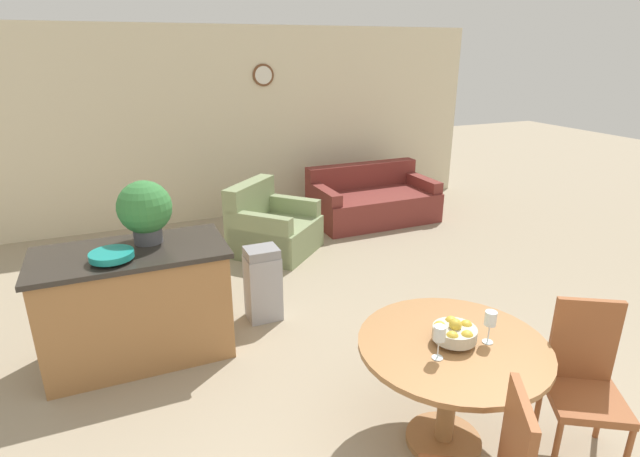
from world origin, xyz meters
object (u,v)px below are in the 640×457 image
at_px(trash_bin, 263,284).
at_px(wine_glass_left, 439,335).
at_px(potted_plant, 145,209).
at_px(armchair, 272,229).
at_px(kitchen_island, 137,304).
at_px(dining_chair_near_right, 584,376).
at_px(dining_table, 451,367).
at_px(fruit_bowl, 455,332).
at_px(teal_bowl, 112,255).
at_px(couch, 372,201).
at_px(wine_glass_right, 490,320).

bearing_deg(trash_bin, wine_glass_left, -78.73).
relative_size(potted_plant, armchair, 0.40).
bearing_deg(kitchen_island, potted_plant, 38.68).
relative_size(dining_chair_near_right, armchair, 0.78).
xyz_separation_m(dining_chair_near_right, wine_glass_left, (-0.91, 0.25, 0.37)).
bearing_deg(dining_table, trash_bin, 106.76).
bearing_deg(trash_bin, fruit_bowl, -73.22).
height_order(teal_bowl, couch, teal_bowl).
bearing_deg(couch, teal_bowl, -145.32).
bearing_deg(potted_plant, teal_bowl, -133.76).
height_order(teal_bowl, potted_plant, potted_plant).
bearing_deg(trash_bin, dining_table, -73.24).
height_order(potted_plant, armchair, potted_plant).
height_order(kitchen_island, armchair, kitchen_island).
xyz_separation_m(dining_chair_near_right, kitchen_island, (-2.42, 2.14, -0.06)).
bearing_deg(armchair, trash_bin, -153.94).
bearing_deg(wine_glass_left, dining_table, 26.64).
bearing_deg(dining_chair_near_right, armchair, -47.82).
distance_m(teal_bowl, couch, 4.38).
distance_m(kitchen_island, trash_bin, 1.12).
bearing_deg(fruit_bowl, wine_glass_right, -21.43).
bearing_deg(wine_glass_right, wine_glass_left, -177.34).
distance_m(wine_glass_left, wine_glass_right, 0.37).
relative_size(fruit_bowl, trash_bin, 0.37).
relative_size(kitchen_island, armchair, 1.14).
distance_m(fruit_bowl, wine_glass_left, 0.22).
bearing_deg(couch, kitchen_island, -146.24).
bearing_deg(fruit_bowl, dining_chair_near_right, -25.38).
height_order(wine_glass_right, couch, wine_glass_right).
height_order(fruit_bowl, armchair, fruit_bowl).
xyz_separation_m(fruit_bowl, couch, (1.71, 4.11, -0.55)).
relative_size(wine_glass_left, teal_bowl, 0.66).
xyz_separation_m(dining_table, trash_bin, (-0.60, 1.98, -0.23)).
bearing_deg(dining_chair_near_right, wine_glass_right, 4.53).
height_order(fruit_bowl, wine_glass_right, wine_glass_right).
xyz_separation_m(wine_glass_right, teal_bowl, (-2.01, 1.70, 0.08)).
relative_size(dining_table, wine_glass_right, 5.51).
height_order(fruit_bowl, teal_bowl, teal_bowl).
height_order(dining_chair_near_right, potted_plant, potted_plant).
xyz_separation_m(kitchen_island, potted_plant, (0.15, 0.12, 0.74)).
bearing_deg(dining_table, armchair, 90.27).
relative_size(kitchen_island, teal_bowl, 4.62).
relative_size(fruit_bowl, wine_glass_right, 1.26).
relative_size(kitchen_island, couch, 0.82).
xyz_separation_m(dining_table, fruit_bowl, (0.00, 0.00, 0.24)).
xyz_separation_m(dining_table, wine_glass_left, (-0.18, -0.09, 0.32)).
height_order(wine_glass_right, trash_bin, wine_glass_right).
xyz_separation_m(teal_bowl, potted_plant, (0.28, 0.29, 0.23)).
distance_m(wine_glass_left, armchair, 3.66).
xyz_separation_m(dining_chair_near_right, wine_glass_right, (-0.54, 0.27, 0.37)).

